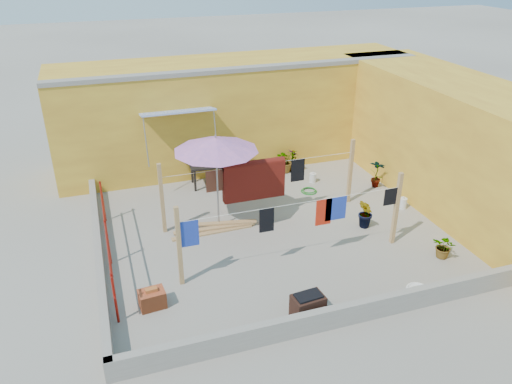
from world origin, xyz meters
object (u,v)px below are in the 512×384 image
at_px(water_jug_b, 313,178).
at_px(brazier, 308,307).
at_px(patio_umbrella, 216,145).
at_px(water_jug_a, 403,203).
at_px(white_basin, 418,290).
at_px(brick_stack, 152,299).
at_px(plant_back_a, 286,161).
at_px(outdoor_table, 215,165).
at_px(green_hose, 309,191).

bearing_deg(water_jug_b, brazier, -115.21).
relative_size(patio_umbrella, water_jug_a, 7.25).
relative_size(brazier, white_basin, 1.32).
distance_m(patio_umbrella, brick_stack, 3.82).
bearing_deg(water_jug_b, patio_umbrella, -153.81).
relative_size(white_basin, plant_back_a, 0.64).
distance_m(brazier, water_jug_a, 5.25).
bearing_deg(plant_back_a, water_jug_a, -56.88).
height_order(brazier, plant_back_a, plant_back_a).
xyz_separation_m(water_jug_b, plant_back_a, (-0.49, 0.95, 0.23)).
relative_size(brick_stack, water_jug_b, 1.67).
relative_size(outdoor_table, brazier, 2.44).
bearing_deg(water_jug_b, outdoor_table, 164.59).
height_order(outdoor_table, brick_stack, outdoor_table).
height_order(white_basin, water_jug_b, water_jug_b).
xyz_separation_m(outdoor_table, water_jug_a, (4.35, -3.01, -0.48)).
bearing_deg(patio_umbrella, plant_back_a, 42.61).
xyz_separation_m(water_jug_a, plant_back_a, (-2.09, 3.20, 0.22)).
relative_size(white_basin, water_jug_a, 1.42).
height_order(patio_umbrella, outdoor_table, patio_umbrella).
bearing_deg(outdoor_table, water_jug_a, -34.66).
height_order(brazier, water_jug_a, brazier).
xyz_separation_m(outdoor_table, white_basin, (2.62, -6.21, -0.58)).
relative_size(outdoor_table, green_hose, 3.34).
distance_m(white_basin, water_jug_a, 3.64).
relative_size(green_hose, plant_back_a, 0.62).
relative_size(outdoor_table, water_jug_b, 4.83).
bearing_deg(brazier, white_basin, -0.00).
distance_m(outdoor_table, brick_stack, 5.59).
height_order(brick_stack, plant_back_a, plant_back_a).
height_order(patio_umbrella, plant_back_a, patio_umbrella).
xyz_separation_m(outdoor_table, brick_stack, (-2.53, -4.96, -0.44)).
bearing_deg(patio_umbrella, water_jug_a, -7.38).
xyz_separation_m(outdoor_table, water_jug_b, (2.75, -0.76, -0.49)).
distance_m(outdoor_table, green_hose, 2.79).
relative_size(brazier, water_jug_a, 1.88).
bearing_deg(brazier, water_jug_b, 64.79).
bearing_deg(brick_stack, patio_umbrella, 52.33).
xyz_separation_m(green_hose, plant_back_a, (-0.12, 1.52, 0.34)).
bearing_deg(white_basin, brick_stack, 166.44).
xyz_separation_m(brick_stack, water_jug_a, (6.88, 1.96, -0.04)).
relative_size(patio_umbrella, brick_stack, 4.57).
xyz_separation_m(patio_umbrella, outdoor_table, (0.53, 2.37, -1.54)).
xyz_separation_m(patio_umbrella, water_jug_b, (3.28, 1.61, -2.02)).
relative_size(patio_umbrella, water_jug_b, 7.63).
bearing_deg(plant_back_a, brazier, -107.94).
xyz_separation_m(patio_umbrella, brick_stack, (-2.00, -2.59, -1.98)).
height_order(outdoor_table, water_jug_a, outdoor_table).
bearing_deg(outdoor_table, water_jug_b, -15.41).
relative_size(water_jug_a, plant_back_a, 0.45).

